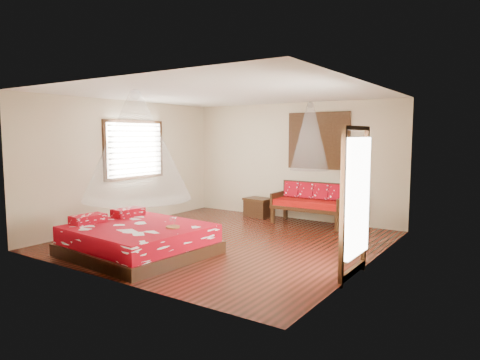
% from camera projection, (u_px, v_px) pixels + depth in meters
% --- Properties ---
extents(room, '(5.54, 5.54, 2.84)m').
position_uv_depth(room, '(226.00, 168.00, 8.12)').
color(room, black).
rests_on(room, ground).
extents(bed, '(2.37, 2.17, 0.65)m').
position_uv_depth(bed, '(138.00, 239.00, 7.32)').
color(bed, black).
rests_on(bed, floor).
extents(daybed, '(1.68, 0.75, 0.94)m').
position_uv_depth(daybed, '(311.00, 201.00, 9.79)').
color(daybed, black).
rests_on(daybed, floor).
extents(storage_chest, '(0.73, 0.57, 0.47)m').
position_uv_depth(storage_chest, '(259.00, 207.00, 10.69)').
color(storage_chest, black).
rests_on(storage_chest, floor).
extents(shutter_panel, '(1.52, 0.06, 1.32)m').
position_uv_depth(shutter_panel, '(318.00, 141.00, 9.93)').
color(shutter_panel, black).
rests_on(shutter_panel, wall_back).
extents(window_left, '(0.10, 1.74, 1.34)m').
position_uv_depth(window_left, '(135.00, 150.00, 9.76)').
color(window_left, black).
rests_on(window_left, wall_left).
extents(glazed_door, '(0.08, 1.02, 2.16)m').
position_uv_depth(glazed_door, '(354.00, 202.00, 6.15)').
color(glazed_door, black).
rests_on(glazed_door, floor).
extents(wine_tray, '(0.23, 0.23, 0.19)m').
position_uv_depth(wine_tray, '(173.00, 225.00, 7.07)').
color(wine_tray, brown).
rests_on(wine_tray, bed).
extents(mosquito_net_main, '(1.81, 1.81, 1.80)m').
position_uv_depth(mosquito_net_main, '(136.00, 146.00, 7.14)').
color(mosquito_net_main, white).
rests_on(mosquito_net_main, ceiling).
extents(mosquito_net_daybed, '(0.86, 0.86, 1.50)m').
position_uv_depth(mosquito_net_daybed, '(310.00, 137.00, 9.53)').
color(mosquito_net_daybed, white).
rests_on(mosquito_net_daybed, ceiling).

